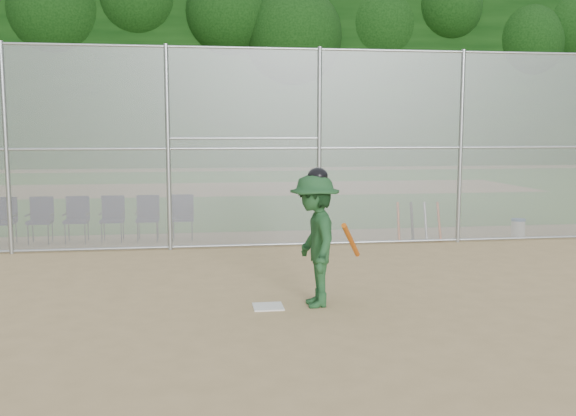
{
  "coord_description": "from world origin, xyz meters",
  "views": [
    {
      "loc": [
        -1.49,
        -7.75,
        2.37
      ],
      "look_at": [
        0.0,
        2.5,
        1.1
      ],
      "focal_mm": 40.0,
      "sensor_mm": 36.0,
      "label": 1
    }
  ],
  "objects": [
    {
      "name": "ground",
      "position": [
        0.0,
        0.0,
        0.0
      ],
      "size": [
        100.0,
        100.0,
        0.0
      ],
      "primitive_type": "plane",
      "color": "tan",
      "rests_on": "ground"
    },
    {
      "name": "grass_strip",
      "position": [
        0.0,
        18.0,
        0.01
      ],
      "size": [
        100.0,
        100.0,
        0.0
      ],
      "primitive_type": "plane",
      "color": "#336F21",
      "rests_on": "ground"
    },
    {
      "name": "dirt_patch_far",
      "position": [
        0.0,
        18.0,
        0.01
      ],
      "size": [
        24.0,
        24.0,
        0.0
      ],
      "primitive_type": "plane",
      "color": "tan",
      "rests_on": "ground"
    },
    {
      "name": "backstop_fence",
      "position": [
        0.0,
        5.0,
        2.07
      ],
      "size": [
        16.09,
        0.09,
        4.0
      ],
      "color": "gray",
      "rests_on": "ground"
    },
    {
      "name": "treeline",
      "position": [
        0.0,
        20.0,
        5.5
      ],
      "size": [
        81.0,
        60.0,
        11.0
      ],
      "color": "black",
      "rests_on": "ground"
    },
    {
      "name": "home_plate",
      "position": [
        -0.55,
        0.57,
        0.01
      ],
      "size": [
        0.4,
        0.4,
        0.02
      ],
      "primitive_type": "cube",
      "rotation": [
        0.0,
        0.0,
        -0.0
      ],
      "color": "white",
      "rests_on": "ground"
    },
    {
      "name": "batter_at_plate",
      "position": [
        0.08,
        0.58,
        0.91
      ],
      "size": [
        0.94,
        1.32,
        1.87
      ],
      "color": "#1D4924",
      "rests_on": "ground"
    },
    {
      "name": "water_cooler",
      "position": [
        5.65,
        5.53,
        0.2
      ],
      "size": [
        0.31,
        0.31,
        0.39
      ],
      "color": "white",
      "rests_on": "ground"
    },
    {
      "name": "spare_bats",
      "position": [
        3.21,
        5.22,
        0.42
      ],
      "size": [
        0.96,
        0.31,
        0.85
      ],
      "color": "#D84C14",
      "rests_on": "ground"
    },
    {
      "name": "chair_0",
      "position": [
        -5.46,
        6.14,
        0.48
      ],
      "size": [
        0.54,
        0.52,
        0.96
      ],
      "primitive_type": null,
      "color": "#0E0E33",
      "rests_on": "ground"
    },
    {
      "name": "chair_1",
      "position": [
        -4.72,
        6.14,
        0.48
      ],
      "size": [
        0.54,
        0.52,
        0.96
      ],
      "primitive_type": null,
      "color": "#0E0E33",
      "rests_on": "ground"
    },
    {
      "name": "chair_2",
      "position": [
        -3.98,
        6.14,
        0.48
      ],
      "size": [
        0.54,
        0.52,
        0.96
      ],
      "primitive_type": null,
      "color": "#0E0E33",
      "rests_on": "ground"
    },
    {
      "name": "chair_3",
      "position": [
        -3.25,
        6.14,
        0.48
      ],
      "size": [
        0.54,
        0.52,
        0.96
      ],
      "primitive_type": null,
      "color": "#0E0E33",
      "rests_on": "ground"
    },
    {
      "name": "chair_4",
      "position": [
        -2.51,
        6.14,
        0.48
      ],
      "size": [
        0.54,
        0.52,
        0.96
      ],
      "primitive_type": null,
      "color": "#0E0E33",
      "rests_on": "ground"
    },
    {
      "name": "chair_5",
      "position": [
        -1.77,
        6.14,
        0.48
      ],
      "size": [
        0.54,
        0.52,
        0.96
      ],
      "primitive_type": null,
      "color": "#0E0E33",
      "rests_on": "ground"
    }
  ]
}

